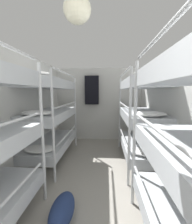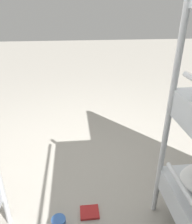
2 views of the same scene
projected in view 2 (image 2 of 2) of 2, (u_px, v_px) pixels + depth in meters
name	position (u px, v px, depth m)	size (l,w,h in m)	color
ground_plane	(81.00, 171.00, 2.45)	(20.00, 20.00, 0.00)	gray
tin_can	(59.00, 224.00, 1.80)	(0.12, 0.12, 0.11)	#2D569E
floor_book	(90.00, 212.00, 1.95)	(0.17, 0.14, 0.02)	maroon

